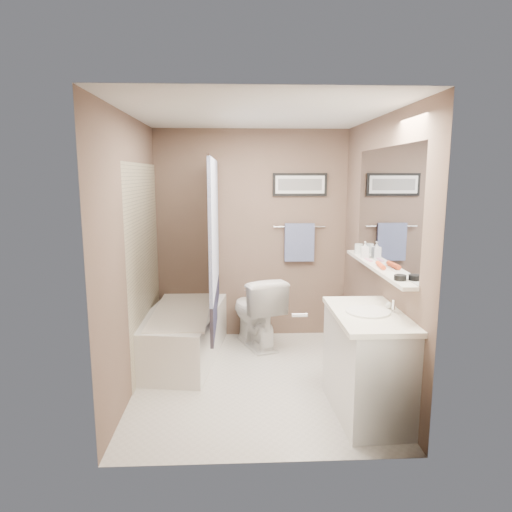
{
  "coord_description": "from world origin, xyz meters",
  "views": [
    {
      "loc": [
        -0.19,
        -3.99,
        1.89
      ],
      "look_at": [
        0.0,
        0.15,
        1.15
      ],
      "focal_mm": 32.0,
      "sensor_mm": 36.0,
      "label": 1
    }
  ],
  "objects_px": {
    "bathtub": "(182,334)",
    "soap_bottle": "(365,250)",
    "vanity": "(368,366)",
    "candle_bowl_near": "(400,278)",
    "toilet": "(256,311)",
    "glass_jar": "(359,249)",
    "hair_brush_front": "(381,265)"
  },
  "relations": [
    {
      "from": "bathtub",
      "to": "soap_bottle",
      "type": "height_order",
      "value": "soap_bottle"
    },
    {
      "from": "vanity",
      "to": "candle_bowl_near",
      "type": "relative_size",
      "value": 10.0
    },
    {
      "from": "toilet",
      "to": "glass_jar",
      "type": "distance_m",
      "value": 1.34
    },
    {
      "from": "vanity",
      "to": "glass_jar",
      "type": "bearing_deg",
      "value": 77.48
    },
    {
      "from": "hair_brush_front",
      "to": "vanity",
      "type": "bearing_deg",
      "value": -116.48
    },
    {
      "from": "candle_bowl_near",
      "to": "hair_brush_front",
      "type": "relative_size",
      "value": 0.41
    },
    {
      "from": "bathtub",
      "to": "vanity",
      "type": "height_order",
      "value": "vanity"
    },
    {
      "from": "bathtub",
      "to": "hair_brush_front",
      "type": "bearing_deg",
      "value": -17.62
    },
    {
      "from": "bathtub",
      "to": "glass_jar",
      "type": "distance_m",
      "value": 2.01
    },
    {
      "from": "hair_brush_front",
      "to": "soap_bottle",
      "type": "xyz_separation_m",
      "value": [
        0.0,
        0.48,
        0.06
      ]
    },
    {
      "from": "bathtub",
      "to": "toilet",
      "type": "relative_size",
      "value": 1.88
    },
    {
      "from": "bathtub",
      "to": "soap_bottle",
      "type": "relative_size",
      "value": 9.73
    },
    {
      "from": "bathtub",
      "to": "vanity",
      "type": "relative_size",
      "value": 1.67
    },
    {
      "from": "hair_brush_front",
      "to": "glass_jar",
      "type": "xyz_separation_m",
      "value": [
        0.0,
        0.7,
        0.03
      ]
    },
    {
      "from": "soap_bottle",
      "to": "glass_jar",
      "type": "bearing_deg",
      "value": 90.0
    },
    {
      "from": "vanity",
      "to": "hair_brush_front",
      "type": "xyz_separation_m",
      "value": [
        0.19,
        0.37,
        0.74
      ]
    },
    {
      "from": "candle_bowl_near",
      "to": "hair_brush_front",
      "type": "bearing_deg",
      "value": 90.0
    },
    {
      "from": "candle_bowl_near",
      "to": "glass_jar",
      "type": "relative_size",
      "value": 0.9
    },
    {
      "from": "hair_brush_front",
      "to": "toilet",
      "type": "bearing_deg",
      "value": 130.8
    },
    {
      "from": "candle_bowl_near",
      "to": "glass_jar",
      "type": "xyz_separation_m",
      "value": [
        0.0,
        1.16,
        0.03
      ]
    },
    {
      "from": "bathtub",
      "to": "vanity",
      "type": "bearing_deg",
      "value": -29.5
    },
    {
      "from": "glass_jar",
      "to": "vanity",
      "type": "bearing_deg",
      "value": -99.83
    },
    {
      "from": "candle_bowl_near",
      "to": "soap_bottle",
      "type": "relative_size",
      "value": 0.58
    },
    {
      "from": "toilet",
      "to": "hair_brush_front",
      "type": "xyz_separation_m",
      "value": [
        1.0,
        -1.16,
        0.74
      ]
    },
    {
      "from": "bathtub",
      "to": "soap_bottle",
      "type": "bearing_deg",
      "value": -3.85
    },
    {
      "from": "toilet",
      "to": "hair_brush_front",
      "type": "distance_m",
      "value": 1.7
    },
    {
      "from": "bathtub",
      "to": "hair_brush_front",
      "type": "distance_m",
      "value": 2.17
    },
    {
      "from": "vanity",
      "to": "soap_bottle",
      "type": "relative_size",
      "value": 5.84
    },
    {
      "from": "vanity",
      "to": "toilet",
      "type": "bearing_deg",
      "value": 115.38
    },
    {
      "from": "hair_brush_front",
      "to": "soap_bottle",
      "type": "relative_size",
      "value": 1.43
    },
    {
      "from": "vanity",
      "to": "hair_brush_front",
      "type": "relative_size",
      "value": 4.09
    },
    {
      "from": "vanity",
      "to": "hair_brush_front",
      "type": "height_order",
      "value": "hair_brush_front"
    }
  ]
}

